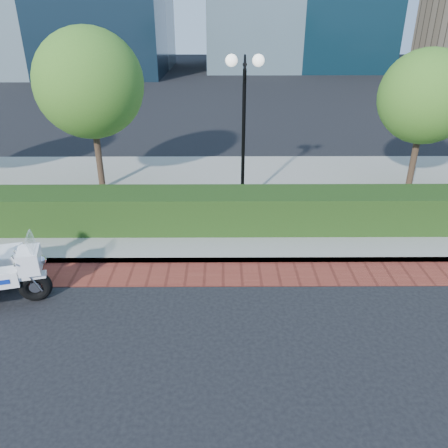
{
  "coord_description": "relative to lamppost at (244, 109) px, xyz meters",
  "views": [
    {
      "loc": [
        0.39,
        -6.86,
        5.3
      ],
      "look_at": [
        0.44,
        2.04,
        1.0
      ],
      "focal_mm": 35.0,
      "sensor_mm": 36.0,
      "label": 1
    }
  ],
  "objects": [
    {
      "name": "ground",
      "position": [
        -1.0,
        -5.2,
        -2.96
      ],
      "size": [
        120.0,
        120.0,
        0.0
      ],
      "primitive_type": "plane",
      "color": "black",
      "rests_on": "ground"
    },
    {
      "name": "brick_strip",
      "position": [
        -1.0,
        -3.7,
        -2.95
      ],
      "size": [
        60.0,
        1.0,
        0.01
      ],
      "primitive_type": "cube",
      "color": "maroon",
      "rests_on": "ground"
    },
    {
      "name": "sidewalk",
      "position": [
        -1.0,
        0.8,
        -2.88
      ],
      "size": [
        60.0,
        8.0,
        0.15
      ],
      "primitive_type": "cube",
      "color": "gray",
      "rests_on": "ground"
    },
    {
      "name": "hedge_main",
      "position": [
        -1.0,
        -1.6,
        -2.31
      ],
      "size": [
        18.0,
        1.2,
        1.0
      ],
      "primitive_type": "cube",
      "color": "#1A3210",
      "rests_on": "sidewalk"
    },
    {
      "name": "lamppost",
      "position": [
        0.0,
        0.0,
        0.0
      ],
      "size": [
        1.02,
        0.7,
        4.21
      ],
      "color": "black",
      "rests_on": "sidewalk"
    },
    {
      "name": "tree_b",
      "position": [
        -4.5,
        1.3,
        0.48
      ],
      "size": [
        3.2,
        3.2,
        4.89
      ],
      "color": "#332319",
      "rests_on": "sidewalk"
    },
    {
      "name": "tree_c",
      "position": [
        5.5,
        1.3,
        0.09
      ],
      "size": [
        2.8,
        2.8,
        4.3
      ],
      "color": "#332319",
      "rests_on": "sidewalk"
    }
  ]
}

